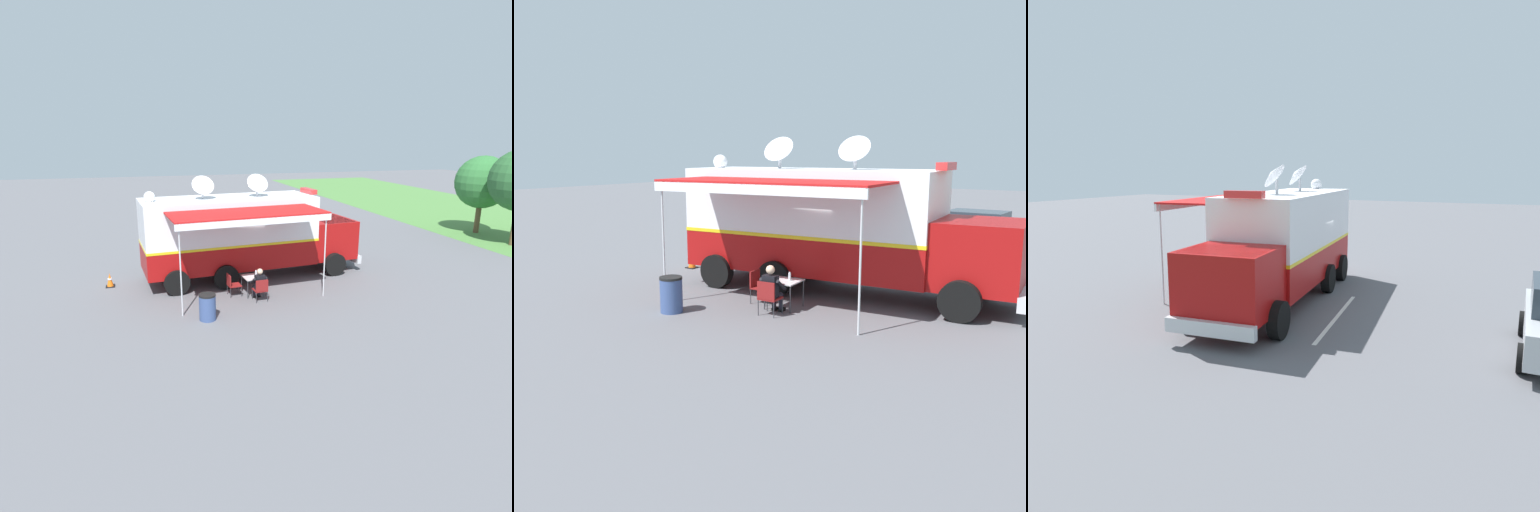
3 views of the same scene
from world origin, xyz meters
The scene contains 11 objects.
ground_plane centered at (0.00, 0.00, 0.00)m, with size 100.00×100.00×0.00m, color #5B5B60.
lot_stripe centered at (-2.41, 1.98, 0.00)m, with size 0.12×4.80×0.01m, color silver.
command_truck centered at (-0.03, 0.75, 1.95)m, with size 5.52×9.67×4.53m.
folding_table centered at (2.20, 0.48, 0.67)m, with size 0.87×0.87×0.73m.
water_bottle centered at (2.13, 0.59, 0.83)m, with size 0.07×0.07×0.22m.
folding_chair_at_table centered at (3.00, 0.54, 0.51)m, with size 0.52×0.52×0.87m.
folding_chair_beside_table centered at (2.14, -0.37, 0.51)m, with size 0.52×0.52×0.87m.
seated_responder centered at (2.82, 0.52, 0.65)m, with size 0.69×0.59×1.25m.
trash_bin centered at (4.13, -1.65, 0.46)m, with size 0.57×0.57×0.91m.
traffic_cone centered at (-0.22, -4.96, 0.28)m, with size 0.36×0.36×0.58m.
car_behind_truck centered at (-8.18, 2.67, 0.88)m, with size 2.13×4.26×1.76m.
Camera 2 is at (13.76, 8.04, 3.93)m, focal length 38.78 mm.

